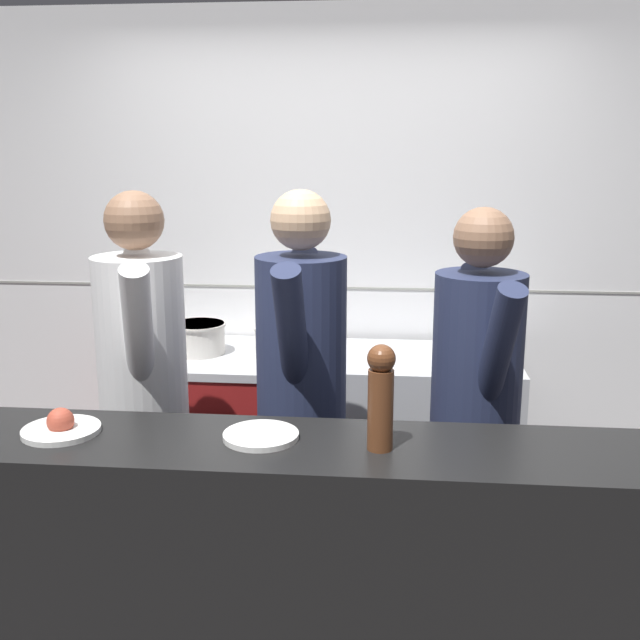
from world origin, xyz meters
name	(u,v)px	position (x,y,z in m)	size (l,w,h in m)	color
wall_back_tiled	(333,259)	(0.00, 1.51, 1.30)	(8.00, 0.06, 2.60)	white
oven_range	(237,434)	(-0.47, 1.11, 0.44)	(0.92, 0.71, 0.87)	maroon
prep_counter	(420,441)	(0.48, 1.10, 0.44)	(0.92, 0.65, 0.88)	#B7BABF
pass_counter	(291,590)	(0.01, -0.35, 0.50)	(2.27, 0.45, 1.01)	black
stock_pot	(199,337)	(-0.65, 1.10, 0.96)	(0.28, 0.28, 0.16)	beige
sauce_pot	(282,340)	(-0.22, 1.07, 0.96)	(0.28, 0.28, 0.16)	beige
plated_dish_main	(61,427)	(-0.72, -0.33, 1.03)	(0.25, 0.25, 0.09)	white
plated_dish_appetiser	(261,436)	(-0.08, -0.32, 1.02)	(0.24, 0.24, 0.02)	white
pepper_mill	(381,395)	(0.29, -0.36, 1.18)	(0.09, 0.09, 0.33)	brown
chef_head_cook	(143,384)	(-0.67, 0.31, 0.97)	(0.44, 0.75, 1.74)	black
chef_sous	(302,386)	(-0.03, 0.32, 0.97)	(0.37, 0.76, 1.74)	black
chef_line	(475,402)	(0.65, 0.29, 0.94)	(0.41, 0.74, 1.68)	black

